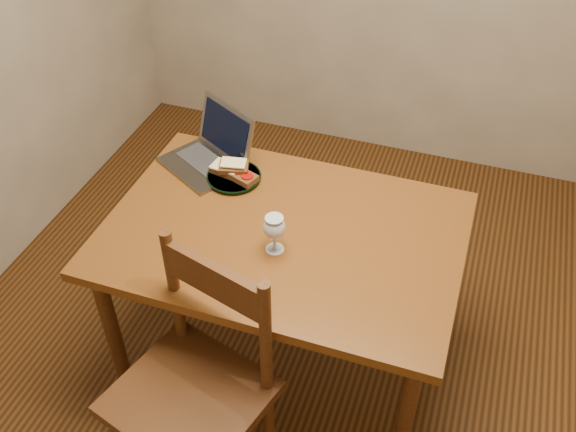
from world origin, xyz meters
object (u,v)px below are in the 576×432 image
(plate, at_px, (234,177))
(chair, at_px, (193,381))
(table, at_px, (283,247))
(milk_glass, at_px, (274,234))
(laptop, at_px, (212,149))

(plate, bearing_deg, chair, -77.54)
(table, distance_m, plate, 0.37)
(milk_glass, distance_m, laptop, 0.59)
(chair, bearing_deg, milk_glass, 92.14)
(plate, bearing_deg, milk_glass, -48.18)
(chair, relative_size, plate, 2.61)
(milk_glass, relative_size, laptop, 0.37)
(table, distance_m, chair, 0.60)
(table, relative_size, milk_glass, 8.49)
(table, height_order, chair, chair)
(table, height_order, milk_glass, milk_glass)
(chair, height_order, plate, chair)
(table, relative_size, chair, 2.28)
(chair, xyz_separation_m, laptop, (-0.31, 0.89, 0.26))
(chair, xyz_separation_m, plate, (-0.18, 0.80, 0.21))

